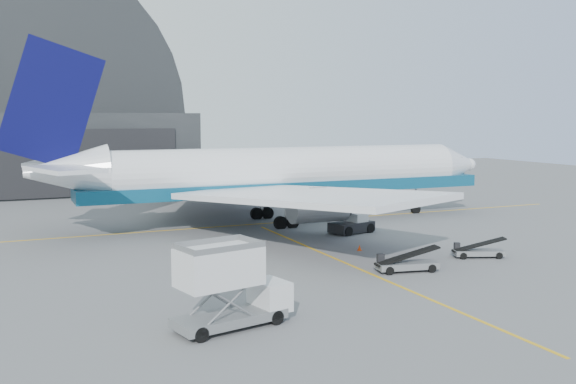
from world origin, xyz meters
name	(u,v)px	position (x,y,z in m)	size (l,w,h in m)	color
ground	(345,263)	(0.00, 0.00, 0.00)	(200.00, 200.00, 0.00)	#565659
taxi_lines	(282,236)	(0.00, 12.67, 0.01)	(80.00, 42.12, 0.02)	gold
hangar	(20,129)	(-22.00, 64.95, 9.54)	(50.00, 28.30, 28.00)	black
distant_bldg_a	(339,173)	(38.00, 72.00, 0.00)	(14.00, 8.00, 4.00)	black
distant_bldg_b	(420,172)	(55.00, 68.00, 0.00)	(8.00, 6.00, 2.80)	slate
airliner	(273,174)	(2.02, 19.77, 5.29)	(53.89, 52.26, 18.91)	white
catering_truck	(228,287)	(-13.31, -11.29, 2.28)	(6.92, 3.79, 4.50)	slate
pushback_tug	(352,225)	(7.09, 11.46, 0.75)	(4.77, 3.48, 1.99)	black
belt_loader_a	(406,264)	(2.79, -4.33, 0.57)	(4.96, 2.42, 1.85)	slate
belt_loader_b	(478,251)	(10.89, -2.61, 0.50)	(4.33, 2.73, 1.64)	slate
traffic_cone	(360,248)	(3.41, 3.62, 0.24)	(0.34, 0.34, 0.50)	#F64107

